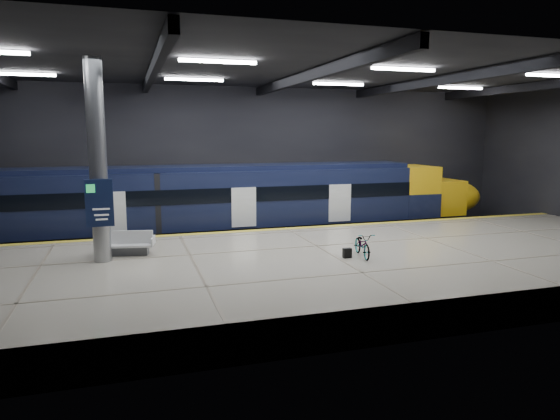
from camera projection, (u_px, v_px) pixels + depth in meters
name	position (u px, v px, depth m)	size (l,w,h in m)	color
ground	(308.00, 266.00, 20.85)	(30.00, 30.00, 0.00)	black
room_shell	(309.00, 128.00, 19.98)	(30.10, 16.10, 8.05)	black
platform	(332.00, 269.00, 18.41)	(30.00, 11.00, 1.10)	#BAAF9D
safety_strip	(288.00, 228.00, 23.28)	(30.00, 0.40, 0.01)	yellow
rails	(271.00, 238.00, 26.04)	(30.00, 1.52, 0.16)	gray
train	(214.00, 203.00, 24.86)	(29.40, 2.84, 3.79)	black
bench	(126.00, 246.00, 18.26)	(2.15, 1.20, 0.90)	#595B60
bicycle	(363.00, 244.00, 17.95)	(0.59, 1.70, 0.89)	#99999E
pannier_bag	(347.00, 253.00, 17.82)	(0.30, 0.18, 0.35)	black
info_column	(98.00, 165.00, 16.88)	(0.90, 0.78, 6.90)	#9EA0A5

